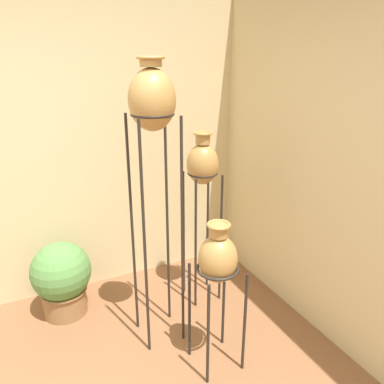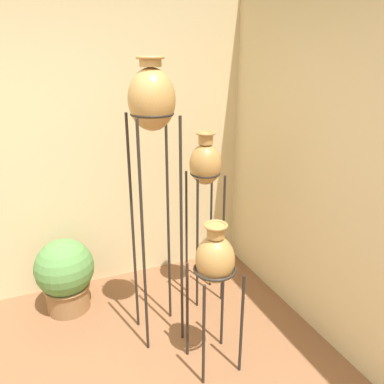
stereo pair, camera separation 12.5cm
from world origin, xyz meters
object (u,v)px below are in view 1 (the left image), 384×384
at_px(vase_stand_tall, 152,109).
at_px(vase_stand_medium, 203,168).
at_px(vase_stand_short, 218,261).
at_px(potted_plant, 62,277).

height_order(vase_stand_tall, vase_stand_medium, vase_stand_tall).
bearing_deg(vase_stand_medium, vase_stand_short, -110.00).
distance_m(vase_stand_medium, potted_plant, 1.45).
distance_m(vase_stand_tall, potted_plant, 1.62).
xyz_separation_m(vase_stand_medium, vase_stand_short, (-0.27, -0.75, -0.38)).
distance_m(vase_stand_short, potted_plant, 1.42).
height_order(vase_stand_short, potted_plant, vase_stand_short).
bearing_deg(vase_stand_tall, potted_plant, 137.32).
bearing_deg(vase_stand_tall, vase_stand_short, -61.32).
height_order(vase_stand_tall, vase_stand_short, vase_stand_tall).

